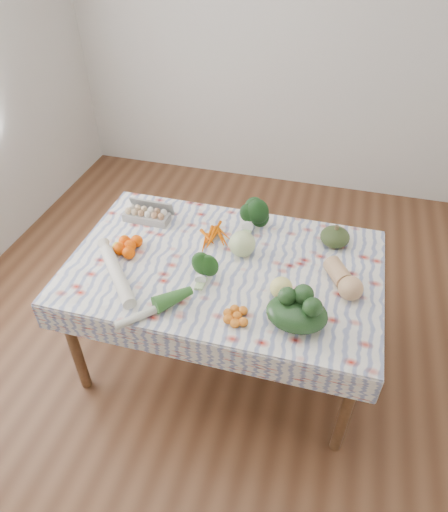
{
  "coord_description": "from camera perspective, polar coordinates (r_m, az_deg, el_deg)",
  "views": [
    {
      "loc": [
        0.49,
        -1.78,
        2.37
      ],
      "look_at": [
        0.0,
        0.0,
        0.82
      ],
      "focal_mm": 32.0,
      "sensor_mm": 36.0,
      "label": 1
    }
  ],
  "objects": [
    {
      "name": "ground",
      "position": [
        3.0,
        -0.0,
        -12.07
      ],
      "size": [
        4.5,
        4.5,
        0.0
      ],
      "primitive_type": "plane",
      "color": "#54311D",
      "rests_on": "ground"
    },
    {
      "name": "wall_back",
      "position": [
        4.17,
        9.15,
        26.21
      ],
      "size": [
        4.0,
        0.04,
        2.8
      ],
      "primitive_type": "cube",
      "color": "silver",
      "rests_on": "ground"
    },
    {
      "name": "dining_table",
      "position": [
        2.5,
        -0.0,
        -2.49
      ],
      "size": [
        1.6,
        1.0,
        0.75
      ],
      "color": "brown",
      "rests_on": "ground"
    },
    {
      "name": "tablecloth",
      "position": [
        2.45,
        -0.0,
        -1.15
      ],
      "size": [
        1.66,
        1.06,
        0.01
      ],
      "primitive_type": "cube",
      "color": "white",
      "rests_on": "dining_table"
    },
    {
      "name": "egg_carton",
      "position": [
        2.78,
        -9.67,
        5.0
      ],
      "size": [
        0.28,
        0.12,
        0.07
      ],
      "primitive_type": "cube",
      "rotation": [
        0.0,
        0.0,
        -0.02
      ],
      "color": "#9C9B97",
      "rests_on": "tablecloth"
    },
    {
      "name": "carrot_bunch",
      "position": [
        2.6,
        -1.03,
        2.33
      ],
      "size": [
        0.25,
        0.24,
        0.04
      ],
      "primitive_type": "cube",
      "rotation": [
        0.0,
        0.0,
        0.35
      ],
      "color": "#D85700",
      "rests_on": "tablecloth"
    },
    {
      "name": "kale_bunch",
      "position": [
        2.66,
        3.31,
        4.92
      ],
      "size": [
        0.18,
        0.16,
        0.15
      ],
      "primitive_type": "ellipsoid",
      "rotation": [
        0.0,
        0.0,
        -0.04
      ],
      "color": "#143714",
      "rests_on": "tablecloth"
    },
    {
      "name": "kabocha_squash",
      "position": [
        2.62,
        13.7,
        2.36
      ],
      "size": [
        0.2,
        0.2,
        0.11
      ],
      "primitive_type": "ellipsoid",
      "rotation": [
        0.0,
        0.0,
        0.25
      ],
      "color": "#384922",
      "rests_on": "tablecloth"
    },
    {
      "name": "cabbage",
      "position": [
        2.46,
        2.3,
        1.53
      ],
      "size": [
        0.19,
        0.19,
        0.14
      ],
      "primitive_type": "sphere",
      "rotation": [
        0.0,
        0.0,
        -0.41
      ],
      "color": "#C2D78E",
      "rests_on": "tablecloth"
    },
    {
      "name": "butternut_squash",
      "position": [
        2.35,
        14.76,
        -2.63
      ],
      "size": [
        0.24,
        0.29,
        0.12
      ],
      "primitive_type": "ellipsoid",
      "rotation": [
        0.0,
        0.0,
        0.54
      ],
      "color": "tan",
      "rests_on": "tablecloth"
    },
    {
      "name": "orange_cluster",
      "position": [
        2.56,
        -11.7,
        1.22
      ],
      "size": [
        0.22,
        0.22,
        0.07
      ],
      "primitive_type": "cube",
      "rotation": [
        0.0,
        0.0,
        0.01
      ],
      "color": "#FF5100",
      "rests_on": "tablecloth"
    },
    {
      "name": "broccoli",
      "position": [
        2.33,
        -2.81,
        -1.92
      ],
      "size": [
        0.16,
        0.16,
        0.1
      ],
      "primitive_type": "ellipsoid",
      "rotation": [
        0.0,
        0.0,
        0.18
      ],
      "color": "#1A4414",
      "rests_on": "tablecloth"
    },
    {
      "name": "mandarin_cluster",
      "position": [
        2.15,
        1.63,
        -7.46
      ],
      "size": [
        0.19,
        0.19,
        0.05
      ],
      "primitive_type": "cube",
      "rotation": [
        0.0,
        0.0,
        0.26
      ],
      "color": "orange",
      "rests_on": "tablecloth"
    },
    {
      "name": "grapefruit",
      "position": [
        2.25,
        7.17,
        -3.97
      ],
      "size": [
        0.11,
        0.11,
        0.11
      ],
      "primitive_type": "sphere",
      "rotation": [
        0.0,
        0.0,
        -0.02
      ],
      "color": "#EFE77A",
      "rests_on": "tablecloth"
    },
    {
      "name": "spinach_bag",
      "position": [
        2.13,
        9.09,
        -7.1
      ],
      "size": [
        0.31,
        0.26,
        0.13
      ],
      "primitive_type": "ellipsoid",
      "rotation": [
        0.0,
        0.0,
        0.1
      ],
      "color": "#183316",
      "rests_on": "tablecloth"
    },
    {
      "name": "daikon",
      "position": [
        2.39,
        -13.18,
        -2.36
      ],
      "size": [
        0.36,
        0.41,
        0.07
      ],
      "primitive_type": "cylinder",
      "rotation": [
        1.57,
        0.0,
        0.71
      ],
      "color": "silver",
      "rests_on": "tablecloth"
    },
    {
      "name": "leek",
      "position": [
        2.2,
        -8.79,
        -6.66
      ],
      "size": [
        0.29,
        0.32,
        0.04
      ],
      "primitive_type": "cylinder",
      "rotation": [
        1.57,
        0.0,
        -0.74
      ],
      "color": "silver",
      "rests_on": "tablecloth"
    }
  ]
}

